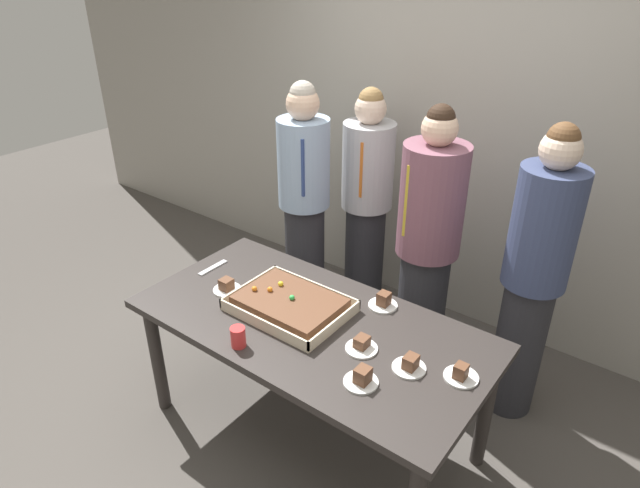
% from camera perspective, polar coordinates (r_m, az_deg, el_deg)
% --- Properties ---
extents(ground_plane, '(12.00, 12.00, 0.00)m').
position_cam_1_polar(ground_plane, '(3.24, -0.84, -18.73)').
color(ground_plane, '#4C4742').
extents(interior_back_panel, '(8.00, 0.12, 3.00)m').
position_cam_1_polar(interior_back_panel, '(3.70, 14.90, 13.83)').
color(interior_back_panel, '#9E998E').
rests_on(interior_back_panel, ground_plane).
extents(party_table, '(1.77, 0.89, 0.75)m').
position_cam_1_polar(party_table, '(2.79, -0.94, -9.45)').
color(party_table, '#2D2826').
rests_on(party_table, ground_plane).
extents(sheet_cake, '(0.57, 0.42, 0.10)m').
position_cam_1_polar(sheet_cake, '(2.80, -3.14, -6.22)').
color(sheet_cake, beige).
rests_on(sheet_cake, party_table).
extents(plated_slice_near_left, '(0.15, 0.15, 0.08)m').
position_cam_1_polar(plated_slice_near_left, '(2.48, 14.33, -12.90)').
color(plated_slice_near_left, white).
rests_on(plated_slice_near_left, party_table).
extents(plated_slice_near_right, '(0.15, 0.15, 0.06)m').
position_cam_1_polar(plated_slice_near_right, '(2.57, 4.32, -10.39)').
color(plated_slice_near_right, white).
rests_on(plated_slice_near_right, party_table).
extents(plated_slice_far_left, '(0.15, 0.15, 0.08)m').
position_cam_1_polar(plated_slice_far_left, '(2.39, 4.34, -13.65)').
color(plated_slice_far_left, white).
rests_on(plated_slice_far_left, party_table).
extents(plated_slice_far_right, '(0.15, 0.15, 0.08)m').
position_cam_1_polar(plated_slice_far_right, '(2.85, 6.55, -5.96)').
color(plated_slice_far_right, white).
rests_on(plated_slice_far_right, party_table).
extents(plated_slice_center_front, '(0.15, 0.15, 0.07)m').
position_cam_1_polar(plated_slice_center_front, '(2.99, -9.59, -4.39)').
color(plated_slice_center_front, white).
rests_on(plated_slice_center_front, party_table).
extents(plated_slice_center_back, '(0.15, 0.15, 0.07)m').
position_cam_1_polar(plated_slice_center_back, '(2.48, 9.24, -12.22)').
color(plated_slice_center_back, white).
rests_on(plated_slice_center_back, party_table).
extents(drink_cup_nearest, '(0.07, 0.07, 0.10)m').
position_cam_1_polar(drink_cup_nearest, '(2.59, -8.44, -9.46)').
color(drink_cup_nearest, red).
rests_on(drink_cup_nearest, party_table).
extents(cake_server_utensil, '(0.03, 0.20, 0.01)m').
position_cam_1_polar(cake_server_utensil, '(3.22, -10.99, -2.41)').
color(cake_server_utensil, silver).
rests_on(cake_server_utensil, party_table).
extents(person_serving_front, '(0.34, 0.34, 1.62)m').
position_cam_1_polar(person_serving_front, '(3.76, 4.81, 4.15)').
color(person_serving_front, '#28282D').
rests_on(person_serving_front, ground_plane).
extents(person_green_shirt_behind, '(0.36, 0.36, 1.67)m').
position_cam_1_polar(person_green_shirt_behind, '(3.23, 11.02, -0.14)').
color(person_green_shirt_behind, '#28282D').
rests_on(person_green_shirt_behind, ground_plane).
extents(person_striped_tie_right, '(0.33, 0.33, 1.68)m').
position_cam_1_polar(person_striped_tie_right, '(3.05, 21.17, -3.12)').
color(person_striped_tie_right, '#28282D').
rests_on(person_striped_tie_right, ground_plane).
extents(person_far_right_suit, '(0.33, 0.33, 1.69)m').
position_cam_1_polar(person_far_right_suit, '(3.57, -1.63, 3.72)').
color(person_far_right_suit, '#28282D').
rests_on(person_far_right_suit, ground_plane).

